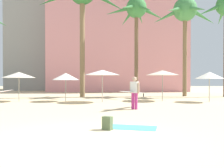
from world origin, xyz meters
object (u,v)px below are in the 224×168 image
Objects in this scene: cafe_umbrella_0 at (163,73)px; backpack at (108,123)px; cafe_umbrella_1 at (19,75)px; cafe_umbrella_2 at (209,75)px; palm_tree_left at (136,13)px; beach_towel at (130,127)px; palm_tree_far_right at (185,14)px; cafe_umbrella_3 at (102,72)px; cafe_umbrella_4 at (66,77)px; person_mid_left at (134,92)px.

cafe_umbrella_0 is 11.70m from backpack.
cafe_umbrella_1 is 1.09× the size of cafe_umbrella_2.
beach_towel is at bearing -97.22° from palm_tree_left.
palm_tree_far_right is at bearing 5.08° from palm_tree_left.
cafe_umbrella_2 is at bearing -52.23° from palm_tree_left.
cafe_umbrella_3 is 1.50× the size of beach_towel.
palm_tree_left is 4.52× the size of cafe_umbrella_4.
cafe_umbrella_4 is 10.96m from beach_towel.
cafe_umbrella_0 is 1.15× the size of cafe_umbrella_2.
cafe_umbrella_0 is 0.93× the size of person_mid_left.
person_mid_left reaches higher than beach_towel.
beach_towel is (3.90, -10.08, -1.84)m from cafe_umbrella_4.
cafe_umbrella_0 reaches higher than person_mid_left.
backpack is at bearing -87.53° from cafe_umbrella_3.
palm_tree_far_right is 5.65× the size of beach_towel.
cafe_umbrella_0 reaches higher than cafe_umbrella_3.
cafe_umbrella_2 is 12.30m from backpack.
cafe_umbrella_0 reaches higher than cafe_umbrella_1.
person_mid_left is (-1.26, -10.21, -7.08)m from palm_tree_left.
cafe_umbrella_4 is at bearing -177.27° from cafe_umbrella_0.
palm_tree_far_right is at bearing 22.37° from cafe_umbrella_1.
palm_tree_left is 22.69× the size of backpack.
person_mid_left is (-6.13, -10.65, -7.16)m from palm_tree_far_right.
backpack is (-2.69, -15.70, -7.81)m from palm_tree_left.
backpack is at bearing -115.07° from palm_tree_far_right.
cafe_umbrella_0 is 6.07m from person_mid_left.
cafe_umbrella_1 is at bearing 63.78° from backpack.
cafe_umbrella_1 is at bearing -149.85° from palm_tree_left.
palm_tree_left reaches higher than cafe_umbrella_4.
person_mid_left is (4.58, -4.94, -0.91)m from cafe_umbrella_4.
palm_tree_left reaches higher than cafe_umbrella_2.
palm_tree_left reaches higher than backpack.
cafe_umbrella_4 is at bearing -100.38° from person_mid_left.
cafe_umbrella_2 reaches higher than beach_towel.
cafe_umbrella_1 is 12.52m from beach_towel.
palm_tree_left is 0.98× the size of palm_tree_far_right.
palm_tree_left is 12.49m from person_mid_left.
cafe_umbrella_2 is 7.33m from person_mid_left.
beach_towel is at bearing -124.95° from cafe_umbrella_2.
cafe_umbrella_2 is 5.19× the size of backpack.
person_mid_left is (0.68, 5.14, 0.93)m from beach_towel.
backpack is at bearing -57.48° from cafe_umbrella_1.
cafe_umbrella_0 is at bearing 161.89° from cafe_umbrella_2.
palm_tree_left is 4.37× the size of cafe_umbrella_2.
cafe_umbrella_3 is (6.16, -0.60, 0.16)m from cafe_umbrella_1.
palm_tree_left is at bearing -150.27° from person_mid_left.
backpack is (-4.15, -10.77, -1.94)m from cafe_umbrella_0.
cafe_umbrella_3 reaches higher than cafe_umbrella_1.
cafe_umbrella_0 is 3.33m from cafe_umbrella_2.
cafe_umbrella_0 is 0.97× the size of cafe_umbrella_3.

